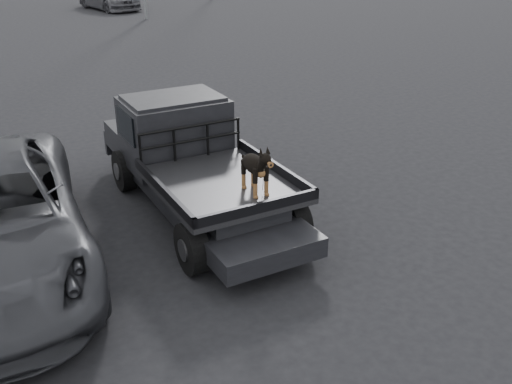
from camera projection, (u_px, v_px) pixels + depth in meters
ground at (271, 252)px, 8.60m from camera, size 120.00×120.00×0.00m
flatbed_ute at (198, 187)px, 9.64m from camera, size 2.00×5.40×0.92m
ute_cab at (174, 121)px, 10.02m from camera, size 1.72×1.30×0.88m
headache_rack at (191, 142)px, 9.49m from camera, size 1.80×0.08×0.55m
dog at (255, 168)px, 8.22m from camera, size 0.32×0.60×0.74m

